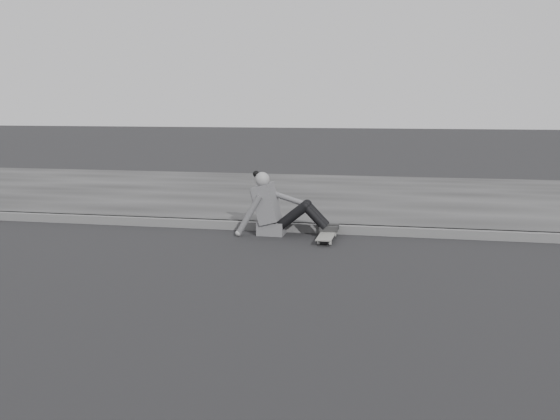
{
  "coord_description": "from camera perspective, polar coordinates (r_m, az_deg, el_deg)",
  "views": [
    {
      "loc": [
        -0.41,
        -5.9,
        1.78
      ],
      "look_at": [
        -1.9,
        1.44,
        0.5
      ],
      "focal_mm": 40.0,
      "sensor_mm": 36.0,
      "label": 1
    }
  ],
  "objects": [
    {
      "name": "seated_woman",
      "position": [
        8.53,
        -0.35,
        0.13
      ],
      "size": [
        1.38,
        0.46,
        0.88
      ],
      "color": "#505052",
      "rests_on": "ground"
    },
    {
      "name": "sidewalk",
      "position": [
        11.63,
        13.34,
        0.95
      ],
      "size": [
        24.0,
        6.0,
        0.12
      ],
      "primitive_type": "cube",
      "color": "#313131",
      "rests_on": "ground"
    },
    {
      "name": "curb",
      "position": [
        8.66,
        13.93,
        -2.04
      ],
      "size": [
        24.0,
        0.16,
        0.12
      ],
      "primitive_type": "cube",
      "color": "#515151",
      "rests_on": "ground"
    },
    {
      "name": "skateboard",
      "position": [
        8.23,
        4.32,
        -2.31
      ],
      "size": [
        0.2,
        0.78,
        0.09
      ],
      "color": "#989893",
      "rests_on": "ground"
    },
    {
      "name": "ground",
      "position": [
        6.17,
        14.88,
        -7.39
      ],
      "size": [
        80.0,
        80.0,
        0.0
      ],
      "primitive_type": "plane",
      "color": "black",
      "rests_on": "ground"
    }
  ]
}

